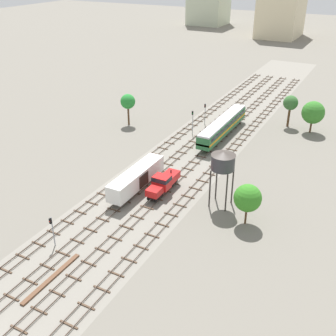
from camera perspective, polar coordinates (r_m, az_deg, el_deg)
name	(u,v)px	position (r m, az deg, el deg)	size (l,w,h in m)	color
ground_plane	(198,148)	(85.47, 4.18, 2.74)	(480.00, 480.00, 0.00)	slate
ballast_bed	(198,148)	(85.47, 4.18, 2.74)	(16.87, 176.00, 0.01)	gray
track_far_left	(173,140)	(88.74, 0.64, 3.87)	(2.40, 126.00, 0.29)	#47382D
track_left	(191,144)	(87.04, 3.16, 3.34)	(2.40, 126.00, 0.29)	#47382D
track_centre_left	(209,148)	(85.51, 5.77, 2.78)	(2.40, 126.00, 0.29)	#47382D
track_centre	(229,152)	(84.18, 8.46, 2.20)	(2.40, 126.00, 0.29)	#47382D
freight_boxcar_left_nearest	(137,178)	(68.97, -4.38, -1.36)	(2.87, 14.00, 3.60)	white
shunter_loco_centre_left_near	(163,182)	(68.30, -0.70, -2.00)	(2.74, 8.46, 3.10)	red
passenger_coach_centre_left_mid	(223,125)	(90.79, 7.60, 5.87)	(2.96, 22.00, 3.80)	#286638
water_tower	(223,162)	(62.96, 7.64, 0.90)	(3.82, 3.82, 9.29)	#2D2826
signal_post_nearest	(205,111)	(97.26, 5.16, 7.87)	(0.28, 0.47, 5.08)	gray
signal_post_near	(193,119)	(91.15, 3.43, 6.75)	(0.28, 0.47, 5.52)	gray
signal_post_mid	(52,228)	(57.91, -15.78, -7.98)	(0.28, 0.47, 4.64)	gray
lineside_tree_0	(248,198)	(60.53, 10.99, -4.12)	(4.10, 4.10, 6.45)	#4C331E
lineside_tree_1	(313,113)	(97.02, 19.49, 7.26)	(5.01, 5.01, 7.22)	#4C331E
lineside_tree_2	(291,103)	(98.87, 16.64, 8.60)	(3.36, 3.36, 7.39)	#4C331E
lineside_tree_3	(128,102)	(96.30, -5.59, 9.14)	(3.43, 3.43, 7.38)	#4C331E
skyline_tower_1	(282,6)	(218.13, 15.54, 20.85)	(18.64, 25.32, 28.54)	beige
spare_rail_bundle	(52,278)	(54.41, -15.82, -14.47)	(0.60, 10.00, 0.24)	brown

